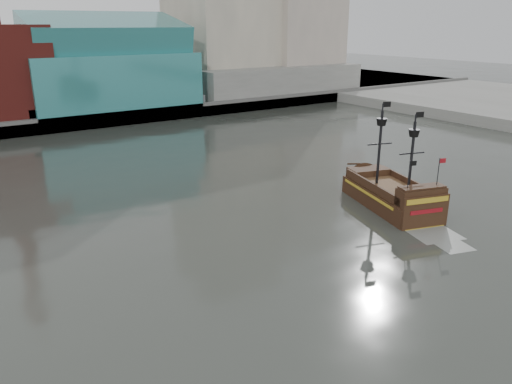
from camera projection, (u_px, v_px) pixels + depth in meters
ground at (313, 284)px, 34.69m from camera, size 400.00×400.00×0.00m
promenade_far at (33, 103)px, 106.43m from camera, size 220.00×60.00×2.00m
seawall at (70, 124)px, 83.22m from camera, size 220.00×1.00×2.60m
crane_a at (341, 15)px, 134.59m from camera, size 22.50×4.00×32.25m
crane_b at (341, 29)px, 148.67m from camera, size 19.10×4.00×26.25m
pirate_ship at (391, 198)px, 48.86m from camera, size 8.35×15.19×10.90m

